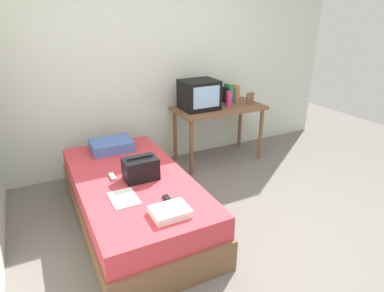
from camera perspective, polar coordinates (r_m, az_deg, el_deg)
name	(u,v)px	position (r m, az deg, el deg)	size (l,w,h in m)	color
ground_plane	(248,237)	(3.14, 9.60, -15.19)	(8.00, 8.00, 0.00)	slate
wall_back	(160,62)	(4.30, -5.57, 14.21)	(5.20, 0.10, 2.60)	silver
bed	(134,200)	(3.23, -9.97, -9.05)	(1.00, 2.00, 0.48)	brown
desk	(219,114)	(4.35, 4.59, 5.56)	(1.16, 0.60, 0.74)	brown
tv	(199,95)	(4.16, 1.21, 8.79)	(0.44, 0.39, 0.36)	black
water_bottle	(229,99)	(4.30, 6.35, 7.98)	(0.08, 0.08, 0.20)	#E53372
book_row	(231,94)	(4.55, 6.62, 8.91)	(0.19, 0.16, 0.24)	black
picture_frame	(250,98)	(4.46, 9.92, 8.03)	(0.11, 0.02, 0.15)	brown
pillow	(111,145)	(3.73, -13.63, 0.14)	(0.43, 0.34, 0.11)	#4766AD
handbag	(141,169)	(3.02, -8.79, -3.87)	(0.30, 0.20, 0.23)	black
magazine	(124,198)	(2.79, -11.62, -8.75)	(0.21, 0.29, 0.01)	white
remote_dark	(169,200)	(2.70, -4.05, -9.22)	(0.04, 0.16, 0.02)	black
remote_silver	(112,176)	(3.13, -13.50, -5.09)	(0.04, 0.14, 0.02)	#B7B7BC
folded_towel	(170,212)	(2.52, -3.76, -11.17)	(0.28, 0.22, 0.06)	white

